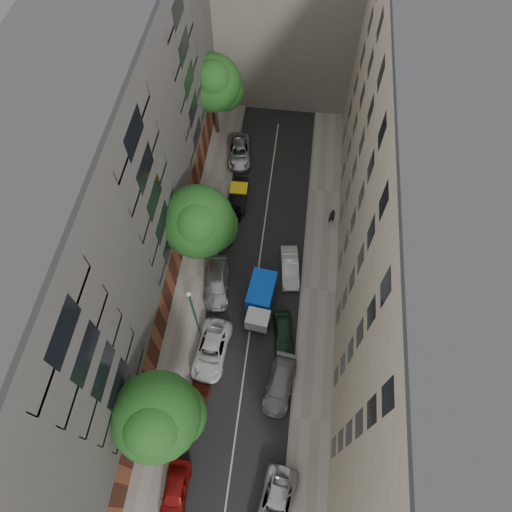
% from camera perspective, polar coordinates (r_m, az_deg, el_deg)
% --- Properties ---
extents(ground, '(120.00, 120.00, 0.00)m').
position_cam_1_polar(ground, '(40.43, 0.04, -3.46)').
color(ground, '#4C4C49').
rests_on(ground, ground).
extents(road_surface, '(8.00, 44.00, 0.02)m').
position_cam_1_polar(road_surface, '(40.42, 0.04, -3.46)').
color(road_surface, black).
rests_on(road_surface, ground).
extents(sidewalk_left, '(3.00, 44.00, 0.15)m').
position_cam_1_polar(sidewalk_left, '(41.03, -7.61, -2.54)').
color(sidewalk_left, gray).
rests_on(sidewalk_left, ground).
extents(sidewalk_right, '(3.00, 44.00, 0.15)m').
position_cam_1_polar(sidewalk_right, '(40.44, 7.82, -4.24)').
color(sidewalk_right, gray).
rests_on(sidewalk_right, ground).
extents(building_left, '(8.00, 44.00, 20.00)m').
position_cam_1_polar(building_left, '(34.36, -18.58, 6.23)').
color(building_left, '#53504E').
rests_on(building_left, ground).
extents(building_right, '(8.00, 44.00, 20.00)m').
position_cam_1_polar(building_right, '(32.93, 19.44, 2.43)').
color(building_right, beige).
rests_on(building_right, ground).
extents(building_endcap, '(18.00, 12.00, 18.00)m').
position_cam_1_polar(building_endcap, '(53.42, 4.27, 29.27)').
color(building_endcap, slate).
rests_on(building_endcap, ground).
extents(tarp_truck, '(2.48, 5.18, 2.31)m').
position_cam_1_polar(tarp_truck, '(38.36, 0.55, -5.50)').
color(tarp_truck, black).
rests_on(tarp_truck, ground).
extents(car_left_0, '(1.77, 4.29, 1.45)m').
position_cam_1_polar(car_left_0, '(35.91, -10.07, -27.00)').
color(car_left_0, maroon).
rests_on(car_left_0, ground).
extents(car_left_1, '(1.88, 4.02, 1.27)m').
position_cam_1_polar(car_left_1, '(36.54, -7.72, -18.45)').
color(car_left_1, '#4C180F').
rests_on(car_left_1, ground).
extents(car_left_2, '(2.85, 5.49, 1.48)m').
position_cam_1_polar(car_left_2, '(37.49, -5.59, -11.63)').
color(car_left_2, silver).
rests_on(car_left_2, ground).
extents(car_left_3, '(2.66, 5.19, 1.44)m').
position_cam_1_polar(car_left_3, '(39.76, -4.93, -3.48)').
color(car_left_3, '#B2B3B7').
rests_on(car_left_3, ground).
extents(car_left_4, '(2.38, 4.55, 1.48)m').
position_cam_1_polar(car_left_4, '(42.79, -3.56, 3.92)').
color(car_left_4, black).
rests_on(car_left_4, ground).
extents(car_left_5, '(1.63, 4.31, 1.40)m').
position_cam_1_polar(car_left_5, '(44.82, -2.12, 7.62)').
color(car_left_5, black).
rests_on(car_left_5, ground).
extents(car_left_6, '(3.00, 5.32, 1.40)m').
position_cam_1_polar(car_left_6, '(48.48, -2.12, 12.91)').
color(car_left_6, '#AFB0B4').
rests_on(car_left_6, ground).
extents(car_right_0, '(3.07, 5.41, 1.42)m').
position_cam_1_polar(car_right_0, '(35.48, 2.47, -28.73)').
color(car_right_0, '#B9B9BE').
rests_on(car_right_0, ground).
extents(car_right_1, '(2.62, 5.07, 1.40)m').
position_cam_1_polar(car_right_1, '(36.63, 3.00, -15.78)').
color(car_right_1, gray).
rests_on(car_right_1, ground).
extents(car_right_2, '(2.20, 4.19, 1.36)m').
position_cam_1_polar(car_right_2, '(37.92, 3.44, -9.64)').
color(car_right_2, '#152F1D').
rests_on(car_right_2, ground).
extents(car_right_3, '(2.07, 4.42, 1.40)m').
position_cam_1_polar(car_right_3, '(40.50, 4.26, -1.44)').
color(car_right_3, silver).
rests_on(car_right_3, ground).
extents(tree_near, '(5.88, 5.69, 9.32)m').
position_cam_1_polar(tree_near, '(30.98, -12.17, -19.25)').
color(tree_near, '#382619').
rests_on(tree_near, sidewalk_left).
extents(tree_mid, '(6.13, 5.97, 8.81)m').
position_cam_1_polar(tree_mid, '(36.92, -7.09, 3.99)').
color(tree_mid, '#382619').
rests_on(tree_mid, sidewalk_left).
extents(tree_far, '(5.71, 5.49, 9.26)m').
position_cam_1_polar(tree_far, '(47.20, -5.28, 20.47)').
color(tree_far, '#382619').
rests_on(tree_far, sidewalk_left).
extents(lamp_post, '(0.36, 0.36, 7.14)m').
position_cam_1_polar(lamp_post, '(34.84, -7.88, -6.58)').
color(lamp_post, '#1A5D31').
rests_on(lamp_post, sidewalk_left).
extents(pedestrian, '(0.76, 0.61, 1.79)m').
position_cam_1_polar(pedestrian, '(43.50, 9.45, 4.98)').
color(pedestrian, black).
rests_on(pedestrian, sidewalk_right).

